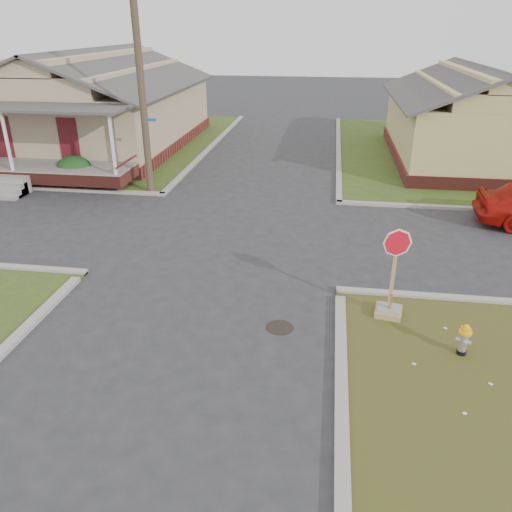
# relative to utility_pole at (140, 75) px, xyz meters

# --- Properties ---
(ground) EXTENTS (120.00, 120.00, 0.00)m
(ground) POSITION_rel_utility_pole_xyz_m (4.20, -8.90, -4.66)
(ground) COLOR #2A2A2D
(ground) RESTS_ON ground
(verge_far_left) EXTENTS (19.00, 19.00, 0.05)m
(verge_far_left) POSITION_rel_utility_pole_xyz_m (-8.80, 9.10, -4.64)
(verge_far_left) COLOR #334A1A
(verge_far_left) RESTS_ON ground
(curbs) EXTENTS (80.00, 40.00, 0.12)m
(curbs) POSITION_rel_utility_pole_xyz_m (4.20, -3.90, -4.66)
(curbs) COLOR #9D978E
(curbs) RESTS_ON ground
(manhole) EXTENTS (0.64, 0.64, 0.01)m
(manhole) POSITION_rel_utility_pole_xyz_m (6.40, -9.40, -4.66)
(manhole) COLOR black
(manhole) RESTS_ON ground
(corner_house) EXTENTS (10.10, 15.50, 5.30)m
(corner_house) POSITION_rel_utility_pole_xyz_m (-5.80, 7.78, -2.38)
(corner_house) COLOR maroon
(corner_house) RESTS_ON ground
(side_house_yellow) EXTENTS (7.60, 11.60, 4.70)m
(side_house_yellow) POSITION_rel_utility_pole_xyz_m (14.20, 7.60, -2.47)
(side_house_yellow) COLOR maroon
(side_house_yellow) RESTS_ON ground
(utility_pole) EXTENTS (1.80, 0.28, 9.00)m
(utility_pole) POSITION_rel_utility_pole_xyz_m (0.00, 0.00, 0.00)
(utility_pole) COLOR #453427
(utility_pole) RESTS_ON ground
(fire_hydrant) EXTENTS (0.27, 0.27, 0.73)m
(fire_hydrant) POSITION_rel_utility_pole_xyz_m (10.34, -9.91, -4.21)
(fire_hydrant) COLOR black
(fire_hydrant) RESTS_ON ground
(stop_sign) EXTENTS (0.64, 0.62, 2.24)m
(stop_sign) POSITION_rel_utility_pole_xyz_m (8.94, -8.52, -4.13)
(stop_sign) COLOR tan
(stop_sign) RESTS_ON ground
(hedge_right) EXTENTS (1.53, 1.26, 1.17)m
(hedge_right) POSITION_rel_utility_pole_xyz_m (-3.66, 0.69, -4.03)
(hedge_right) COLOR #183D16
(hedge_right) RESTS_ON verge_far_left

